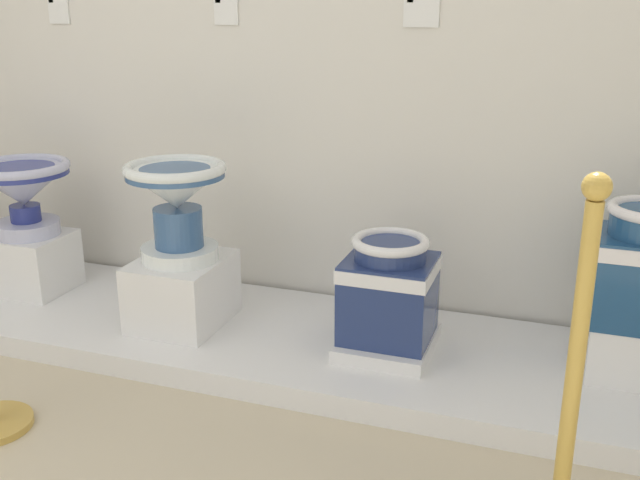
# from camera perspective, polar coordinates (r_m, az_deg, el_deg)

# --- Properties ---
(display_platform) EXTENTS (3.37, 0.82, 0.09)m
(display_platform) POSITION_cam_1_polar(r_m,az_deg,el_deg) (2.95, -2.60, -7.81)
(display_platform) COLOR white
(display_platform) RESTS_ON ground_plane
(plinth_block_pale_glazed) EXTENTS (0.33, 0.30, 0.26)m
(plinth_block_pale_glazed) POSITION_cam_1_polar(r_m,az_deg,el_deg) (3.54, -21.40, -1.59)
(plinth_block_pale_glazed) COLOR white
(plinth_block_pale_glazed) RESTS_ON display_platform
(antique_toilet_pale_glazed) EXTENTS (0.42, 0.42, 0.33)m
(antique_toilet_pale_glazed) POSITION_cam_1_polar(r_m,az_deg,el_deg) (3.45, -22.06, 3.88)
(antique_toilet_pale_glazed) COLOR silver
(antique_toilet_pale_glazed) RESTS_ON plinth_block_pale_glazed
(plinth_block_central_ornate) EXTENTS (0.33, 0.39, 0.27)m
(plinth_block_central_ornate) POSITION_cam_1_polar(r_m,az_deg,el_deg) (3.01, -10.59, -3.90)
(plinth_block_central_ornate) COLOR white
(plinth_block_central_ornate) RESTS_ON display_platform
(antique_toilet_central_ornate) EXTENTS (0.39, 0.39, 0.39)m
(antique_toilet_central_ornate) POSITION_cam_1_polar(r_m,az_deg,el_deg) (2.89, -11.04, 3.34)
(antique_toilet_central_ornate) COLOR white
(antique_toilet_central_ornate) RESTS_ON plinth_block_central_ornate
(plinth_block_squat_floral) EXTENTS (0.33, 0.38, 0.05)m
(plinth_block_squat_floral) POSITION_cam_1_polar(r_m,az_deg,el_deg) (2.79, 5.23, -7.89)
(plinth_block_squat_floral) COLOR white
(plinth_block_squat_floral) RESTS_ON display_platform
(antique_toilet_squat_floral) EXTENTS (0.33, 0.31, 0.39)m
(antique_toilet_squat_floral) POSITION_cam_1_polar(r_m,az_deg,el_deg) (2.70, 5.37, -3.55)
(antique_toilet_squat_floral) COLOR navy
(antique_toilet_squat_floral) RESTS_ON plinth_block_squat_floral
(plinth_block_slender_white) EXTENTS (0.30, 0.29, 0.20)m
(plinth_block_slender_white) POSITION_cam_1_polar(r_m,az_deg,el_deg) (2.80, 23.10, -7.65)
(plinth_block_slender_white) COLOR white
(plinth_block_slender_white) RESTS_ON display_platform
(info_placard_first) EXTENTS (0.11, 0.01, 0.13)m
(info_placard_first) POSITION_cam_1_polar(r_m,az_deg,el_deg) (3.67, -19.59, 16.52)
(info_placard_first) COLOR white
(info_placard_second) EXTENTS (0.11, 0.01, 0.12)m
(info_placard_second) POSITION_cam_1_polar(r_m,az_deg,el_deg) (3.22, -7.30, 17.31)
(info_placard_second) COLOR white
(info_placard_third) EXTENTS (0.14, 0.01, 0.13)m
(info_placard_third) POSITION_cam_1_polar(r_m,az_deg,el_deg) (2.95, 7.84, 17.25)
(info_placard_third) COLOR white
(stanchion_post_near_right) EXTENTS (0.26, 0.26, 0.99)m
(stanchion_post_near_right) POSITION_cam_1_polar(r_m,az_deg,el_deg) (1.92, 18.34, -16.02)
(stanchion_post_near_right) COLOR gold
(stanchion_post_near_right) RESTS_ON ground_plane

